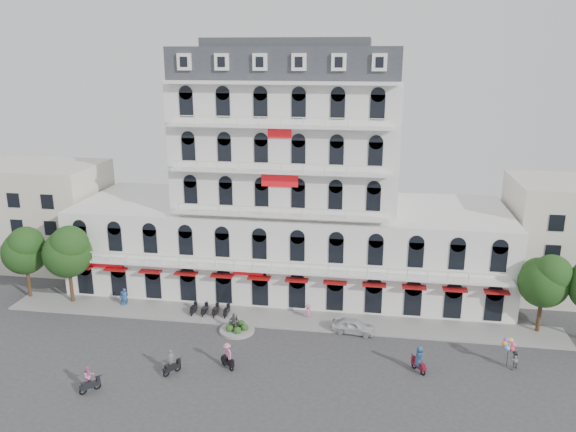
# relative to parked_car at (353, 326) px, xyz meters

# --- Properties ---
(ground) EXTENTS (120.00, 120.00, 0.00)m
(ground) POSITION_rel_parked_car_xyz_m (-7.46, -7.39, -0.67)
(ground) COLOR #38383A
(ground) RESTS_ON ground
(sidewalk) EXTENTS (53.00, 4.00, 0.16)m
(sidewalk) POSITION_rel_parked_car_xyz_m (-7.46, 1.61, -0.59)
(sidewalk) COLOR gray
(sidewalk) RESTS_ON ground
(main_building) EXTENTS (45.00, 15.00, 25.80)m
(main_building) POSITION_rel_parked_car_xyz_m (-7.46, 10.61, 9.29)
(main_building) COLOR silver
(main_building) RESTS_ON ground
(flank_building_west) EXTENTS (14.00, 10.00, 12.00)m
(flank_building_west) POSITION_rel_parked_car_xyz_m (-37.46, 12.61, 5.33)
(flank_building_west) COLOR beige
(flank_building_west) RESTS_ON ground
(traffic_island) EXTENTS (3.20, 3.20, 1.60)m
(traffic_island) POSITION_rel_parked_car_xyz_m (-10.46, -1.39, -0.41)
(traffic_island) COLOR gray
(traffic_island) RESTS_ON ground
(parked_scooter_row) EXTENTS (4.40, 1.80, 1.10)m
(parked_scooter_row) POSITION_rel_parked_car_xyz_m (-13.81, 1.41, -0.67)
(parked_scooter_row) COLOR black
(parked_scooter_row) RESTS_ON ground
(tree_west_outer) EXTENTS (4.50, 4.48, 7.76)m
(tree_west_outer) POSITION_rel_parked_car_xyz_m (-33.41, 2.59, 4.68)
(tree_west_outer) COLOR #382314
(tree_west_outer) RESTS_ON ground
(tree_west_inner) EXTENTS (4.76, 4.76, 8.25)m
(tree_west_inner) POSITION_rel_parked_car_xyz_m (-28.41, 2.09, 5.02)
(tree_west_inner) COLOR #382314
(tree_west_inner) RESTS_ON ground
(tree_east_inner) EXTENTS (4.40, 4.37, 7.57)m
(tree_east_inner) POSITION_rel_parked_car_xyz_m (16.59, 2.59, 4.55)
(tree_east_inner) COLOR #382314
(tree_east_inner) RESTS_ON ground
(parked_car) EXTENTS (4.09, 2.08, 1.33)m
(parked_car) POSITION_rel_parked_car_xyz_m (0.00, 0.00, 0.00)
(parked_car) COLOR silver
(parked_car) RESTS_ON ground
(rider_west) EXTENTS (1.14, 1.47, 2.14)m
(rider_west) POSITION_rel_parked_car_xyz_m (-13.85, -9.03, 0.29)
(rider_west) COLOR black
(rider_west) RESTS_ON ground
(rider_southwest) EXTENTS (1.25, 1.36, 2.17)m
(rider_southwest) POSITION_rel_parked_car_xyz_m (-19.05, -12.31, 0.44)
(rider_southwest) COLOR black
(rider_southwest) RESTS_ON ground
(rider_east) EXTENTS (1.14, 1.47, 2.24)m
(rider_east) POSITION_rel_parked_car_xyz_m (5.42, -5.73, 0.46)
(rider_east) COLOR maroon
(rider_east) RESTS_ON ground
(rider_center) EXTENTS (1.34, 1.27, 2.22)m
(rider_center) POSITION_rel_parked_car_xyz_m (-9.74, -7.53, 0.51)
(rider_center) COLOR black
(rider_center) RESTS_ON ground
(pedestrian_left) EXTENTS (0.88, 0.68, 1.60)m
(pedestrian_left) POSITION_rel_parked_car_xyz_m (-23.03, 2.11, 0.13)
(pedestrian_left) COLOR #294F7B
(pedestrian_left) RESTS_ON ground
(pedestrian_mid) EXTENTS (1.05, 0.51, 1.74)m
(pedestrian_mid) POSITION_rel_parked_car_xyz_m (-10.74, -1.31, 0.21)
(pedestrian_mid) COLOR #4C4C52
(pedestrian_mid) RESTS_ON ground
(pedestrian_right) EXTENTS (1.12, 0.90, 1.51)m
(pedestrian_right) POSITION_rel_parked_car_xyz_m (-4.37, 2.11, 0.09)
(pedestrian_right) COLOR #C3678A
(pedestrian_right) RESTS_ON ground
(pedestrian_far) EXTENTS (0.73, 0.83, 1.90)m
(pedestrian_far) POSITION_rel_parked_car_xyz_m (-22.76, 2.11, 0.29)
(pedestrian_far) COLOR #2B5083
(pedestrian_far) RESTS_ON ground
(balloon_vendor) EXTENTS (1.51, 1.37, 2.45)m
(balloon_vendor) POSITION_rel_parked_car_xyz_m (12.81, -4.06, 0.59)
(balloon_vendor) COLOR slate
(balloon_vendor) RESTS_ON ground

